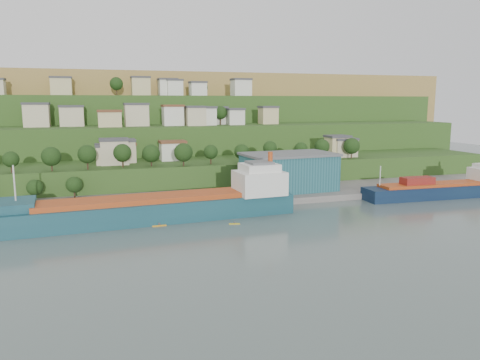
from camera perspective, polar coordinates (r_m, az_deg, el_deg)
name	(u,v)px	position (r m, az deg, el deg)	size (l,w,h in m)	color
ground	(210,224)	(125.49, -3.66, -5.35)	(500.00, 500.00, 0.00)	#4D5E5B
quay	(247,199)	(157.15, 0.91, -2.29)	(220.00, 26.00, 4.00)	slate
hillside	(142,155)	(289.66, -11.89, 2.96)	(360.00, 211.08, 96.00)	#284719
cargo_ship_near	(165,208)	(130.38, -9.10, -3.44)	(78.76, 16.90, 20.08)	#123B46
cargo_ship_far	(444,190)	(174.14, 23.61, -1.15)	(54.77, 11.46, 14.78)	#0B1733
warehouse	(289,171)	(162.05, 5.96, 1.05)	(32.12, 20.89, 12.80)	#1B4A52
caravan	(18,211)	(141.66, -25.43, -3.43)	(6.34, 2.64, 2.96)	white
dinghy	(47,212)	(142.35, -22.43, -3.62)	(3.74, 1.40, 0.75)	silver
kayak_orange	(159,225)	(124.76, -9.82, -5.44)	(3.67, 0.73, 0.91)	orange
kayak_yellow	(235,223)	(124.88, -0.67, -5.31)	(2.94, 1.21, 0.73)	gold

